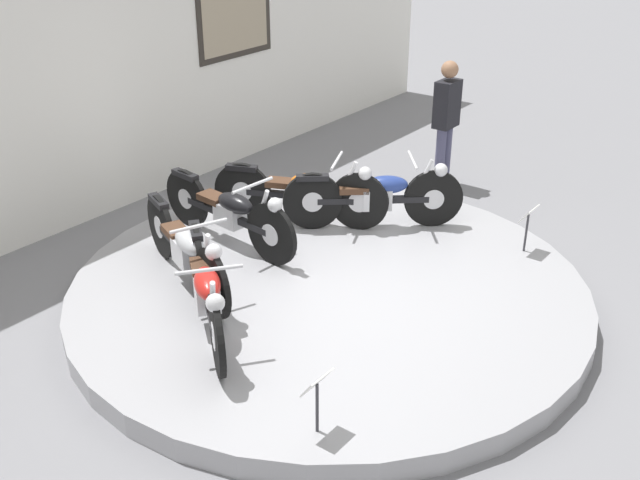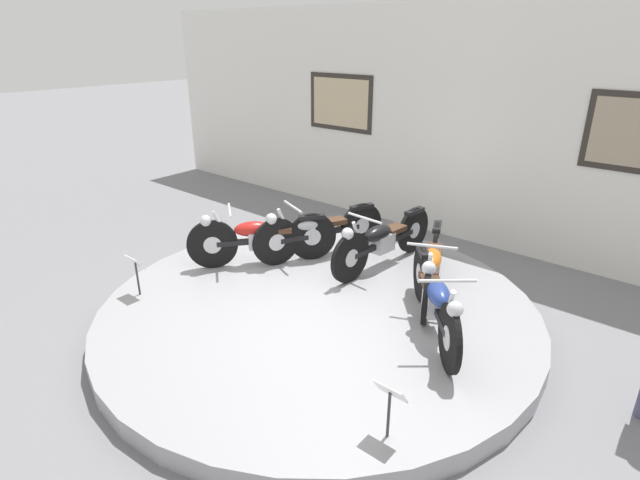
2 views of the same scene
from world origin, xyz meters
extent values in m
plane|color=slate|center=(0.00, 0.00, 0.00)|extent=(60.00, 60.00, 0.00)
cylinder|color=#99999E|center=(0.00, 0.00, 0.11)|extent=(5.05, 5.05, 0.22)
cube|color=white|center=(0.00, 3.53, 1.81)|extent=(14.00, 0.20, 3.62)
cube|color=#2D2823|center=(-2.40, 3.42, 1.99)|extent=(1.40, 0.02, 1.00)
cube|color=#C6B289|center=(-2.40, 3.41, 1.99)|extent=(1.24, 0.02, 0.84)
cylinder|color=black|center=(-1.70, -0.18, 0.55)|extent=(0.45, 0.57, 0.67)
cylinder|color=silver|center=(-1.70, -0.18, 0.55)|extent=(0.20, 0.23, 0.24)
cylinder|color=black|center=(-0.87, 0.89, 0.55)|extent=(0.45, 0.57, 0.67)
cylinder|color=silver|center=(-0.87, 0.89, 0.55)|extent=(0.20, 0.23, 0.24)
cube|color=black|center=(-1.29, 0.35, 0.55)|extent=(0.81, 1.03, 0.07)
cube|color=silver|center=(-1.31, 0.32, 0.57)|extent=(0.35, 0.38, 0.24)
ellipsoid|color=red|center=(-1.37, 0.24, 0.73)|extent=(0.47, 0.51, 0.20)
cube|color=#472D1E|center=(-1.15, 0.53, 0.69)|extent=(0.35, 0.38, 0.07)
cube|color=black|center=(-0.87, 0.89, 0.84)|extent=(0.30, 0.35, 0.06)
cylinder|color=silver|center=(-1.61, -0.06, 0.75)|extent=(0.19, 0.23, 0.54)
cylinder|color=silver|center=(-1.54, 0.02, 1.01)|extent=(0.45, 0.36, 0.03)
sphere|color=silver|center=(-1.74, -0.23, 0.89)|extent=(0.15, 0.15, 0.15)
cylinder|color=black|center=(-1.12, 0.44, 0.55)|extent=(0.30, 0.64, 0.67)
cylinder|color=silver|center=(-1.12, 0.44, 0.55)|extent=(0.15, 0.24, 0.23)
cylinder|color=black|center=(-0.62, 1.69, 0.55)|extent=(0.30, 0.64, 0.67)
cylinder|color=silver|center=(-0.62, 1.69, 0.55)|extent=(0.15, 0.24, 0.23)
cube|color=black|center=(-0.87, 1.06, 0.55)|extent=(0.52, 1.18, 0.07)
cube|color=silver|center=(-0.89, 1.03, 0.57)|extent=(0.30, 0.37, 0.24)
ellipsoid|color=#B2B5BA|center=(-0.92, 0.93, 0.73)|extent=(0.38, 0.53, 0.20)
cube|color=#472D1E|center=(-0.79, 1.27, 0.69)|extent=(0.30, 0.37, 0.07)
cube|color=black|center=(-0.62, 1.69, 0.83)|extent=(0.23, 0.37, 0.06)
cylinder|color=silver|center=(-1.07, 0.58, 0.75)|extent=(0.13, 0.25, 0.54)
cylinder|color=silver|center=(-1.03, 0.68, 1.01)|extent=(0.51, 0.23, 0.03)
sphere|color=silver|center=(-1.14, 0.38, 0.89)|extent=(0.15, 0.15, 0.15)
cylinder|color=black|center=(-0.05, 0.68, 0.55)|extent=(0.11, 0.66, 0.66)
cylinder|color=silver|center=(-0.05, 0.68, 0.55)|extent=(0.08, 0.24, 0.23)
cylinder|color=black|center=(0.05, 2.02, 0.55)|extent=(0.11, 0.66, 0.66)
cylinder|color=silver|center=(0.05, 2.02, 0.55)|extent=(0.08, 0.24, 0.23)
cube|color=black|center=(0.00, 1.35, 0.55)|extent=(0.17, 1.24, 0.07)
cube|color=silver|center=(0.00, 1.31, 0.57)|extent=(0.22, 0.33, 0.24)
ellipsoid|color=black|center=(-0.01, 1.21, 0.73)|extent=(0.26, 0.50, 0.20)
cube|color=#472D1E|center=(0.02, 1.57, 0.69)|extent=(0.22, 0.33, 0.07)
cube|color=black|center=(0.05, 2.02, 0.83)|extent=(0.13, 0.37, 0.06)
cylinder|color=silver|center=(-0.04, 0.83, 0.75)|extent=(0.06, 0.25, 0.54)
cylinder|color=silver|center=(-0.03, 0.93, 1.01)|extent=(0.54, 0.08, 0.03)
sphere|color=silver|center=(-0.06, 0.62, 0.89)|extent=(0.15, 0.15, 0.15)
cylinder|color=black|center=(1.15, 0.45, 0.55)|extent=(0.33, 0.63, 0.66)
cylinder|color=silver|center=(1.15, 0.45, 0.55)|extent=(0.16, 0.24, 0.23)
cylinder|color=black|center=(0.59, 1.68, 0.55)|extent=(0.33, 0.63, 0.66)
cylinder|color=silver|center=(0.59, 1.68, 0.55)|extent=(0.16, 0.24, 0.23)
cube|color=black|center=(0.87, 1.06, 0.55)|extent=(0.58, 1.16, 0.07)
cube|color=silver|center=(0.89, 1.03, 0.57)|extent=(0.31, 0.37, 0.24)
ellipsoid|color=#D16619|center=(0.93, 0.94, 0.73)|extent=(0.40, 0.53, 0.20)
cube|color=#472D1E|center=(0.78, 1.26, 0.69)|extent=(0.31, 0.37, 0.07)
cube|color=black|center=(0.59, 1.68, 0.83)|extent=(0.24, 0.37, 0.06)
cylinder|color=silver|center=(1.09, 0.59, 0.75)|extent=(0.14, 0.25, 0.54)
cylinder|color=silver|center=(1.04, 0.68, 1.01)|extent=(0.50, 0.25, 0.03)
sphere|color=silver|center=(1.18, 0.40, 0.89)|extent=(0.15, 0.15, 0.15)
cylinder|color=black|center=(1.73, -0.16, 0.55)|extent=(0.47, 0.54, 0.66)
cylinder|color=silver|center=(1.73, -0.16, 0.55)|extent=(0.20, 0.22, 0.23)
cylinder|color=black|center=(0.85, 0.86, 0.55)|extent=(0.47, 0.54, 0.66)
cylinder|color=silver|center=(0.85, 0.86, 0.55)|extent=(0.20, 0.22, 0.23)
cube|color=black|center=(1.29, 0.35, 0.55)|extent=(0.87, 0.99, 0.07)
cube|color=silver|center=(1.31, 0.32, 0.57)|extent=(0.36, 0.37, 0.24)
ellipsoid|color=navy|center=(1.38, 0.25, 0.73)|extent=(0.48, 0.51, 0.20)
cube|color=#472D1E|center=(1.14, 0.52, 0.69)|extent=(0.36, 0.37, 0.07)
cube|color=black|center=(0.85, 0.86, 0.83)|extent=(0.31, 0.34, 0.06)
cylinder|color=silver|center=(1.63, -0.05, 0.75)|extent=(0.20, 0.22, 0.54)
cylinder|color=silver|center=(1.56, 0.04, 1.01)|extent=(0.43, 0.38, 0.03)
sphere|color=silver|center=(1.77, -0.20, 0.89)|extent=(0.15, 0.15, 0.15)
cylinder|color=#333338|center=(-1.78, -1.25, 0.43)|extent=(0.02, 0.02, 0.42)
cube|color=white|center=(-1.78, -1.25, 0.65)|extent=(0.26, 0.11, 0.15)
cylinder|color=#333338|center=(1.78, -1.25, 0.43)|extent=(0.02, 0.02, 0.42)
cube|color=white|center=(1.78, -1.25, 0.65)|extent=(0.26, 0.11, 0.15)
camera|label=1|loc=(-5.10, -3.84, 3.88)|focal=42.00mm
camera|label=2|loc=(3.34, -3.90, 3.13)|focal=28.00mm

